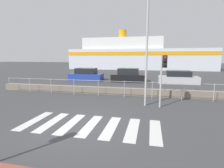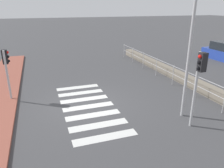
{
  "view_description": "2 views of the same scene",
  "coord_description": "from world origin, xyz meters",
  "px_view_note": "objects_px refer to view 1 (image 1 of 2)",
  "views": [
    {
      "loc": [
        2.78,
        -6.71,
        2.9
      ],
      "look_at": [
        0.84,
        2.0,
        1.5
      ],
      "focal_mm": 28.0,
      "sensor_mm": 36.0,
      "label": 1
    },
    {
      "loc": [
        9.52,
        -1.98,
        4.51
      ],
      "look_at": [
        0.87,
        1.0,
        1.2
      ],
      "focal_mm": 35.0,
      "sensor_mm": 36.0,
      "label": 2
    }
  ],
  "objects_px": {
    "parked_car_blue": "(86,75)",
    "parked_car_silver": "(178,78)",
    "traffic_light_far": "(163,70)",
    "streetlamp": "(147,39)",
    "parked_car_black": "(128,76)",
    "ferry_boat": "(136,56)"
  },
  "relations": [
    {
      "from": "ferry_boat",
      "to": "streetlamp",
      "type": "bearing_deg",
      "value": -83.97
    },
    {
      "from": "ferry_boat",
      "to": "parked_car_black",
      "type": "xyz_separation_m",
      "value": [
        1.01,
        -21.1,
        -2.39
      ]
    },
    {
      "from": "traffic_light_far",
      "to": "parked_car_blue",
      "type": "relative_size",
      "value": 0.73
    },
    {
      "from": "traffic_light_far",
      "to": "parked_car_silver",
      "type": "bearing_deg",
      "value": 77.23
    },
    {
      "from": "streetlamp",
      "to": "parked_car_silver",
      "type": "relative_size",
      "value": 1.5
    },
    {
      "from": "traffic_light_far",
      "to": "parked_car_silver",
      "type": "xyz_separation_m",
      "value": [
        2.29,
        10.08,
        -1.59
      ]
    },
    {
      "from": "streetlamp",
      "to": "parked_car_black",
      "type": "bearing_deg",
      "value": 102.79
    },
    {
      "from": "parked_car_black",
      "to": "ferry_boat",
      "type": "bearing_deg",
      "value": 92.74
    },
    {
      "from": "traffic_light_far",
      "to": "streetlamp",
      "type": "relative_size",
      "value": 0.47
    },
    {
      "from": "parked_car_blue",
      "to": "parked_car_silver",
      "type": "xyz_separation_m",
      "value": [
        10.73,
        -0.0,
        -0.05
      ]
    },
    {
      "from": "streetlamp",
      "to": "ferry_boat",
      "type": "distance_m",
      "value": 31.34
    },
    {
      "from": "parked_car_black",
      "to": "traffic_light_far",
      "type": "bearing_deg",
      "value": -72.24
    },
    {
      "from": "streetlamp",
      "to": "parked_car_black",
      "type": "relative_size",
      "value": 1.62
    },
    {
      "from": "traffic_light_far",
      "to": "parked_car_blue",
      "type": "distance_m",
      "value": 13.24
    },
    {
      "from": "parked_car_black",
      "to": "parked_car_blue",
      "type": "bearing_deg",
      "value": 180.0
    },
    {
      "from": "traffic_light_far",
      "to": "ferry_boat",
      "type": "xyz_separation_m",
      "value": [
        -4.24,
        31.19,
        0.88
      ]
    },
    {
      "from": "parked_car_blue",
      "to": "parked_car_silver",
      "type": "bearing_deg",
      "value": -0.0
    },
    {
      "from": "streetlamp",
      "to": "parked_car_silver",
      "type": "height_order",
      "value": "streetlamp"
    },
    {
      "from": "traffic_light_far",
      "to": "streetlamp",
      "type": "height_order",
      "value": "streetlamp"
    },
    {
      "from": "streetlamp",
      "to": "parked_car_blue",
      "type": "xyz_separation_m",
      "value": [
        -7.5,
        10.06,
        -3.24
      ]
    },
    {
      "from": "parked_car_black",
      "to": "parked_car_silver",
      "type": "height_order",
      "value": "parked_car_black"
    },
    {
      "from": "traffic_light_far",
      "to": "ferry_boat",
      "type": "relative_size",
      "value": 0.09
    }
  ]
}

